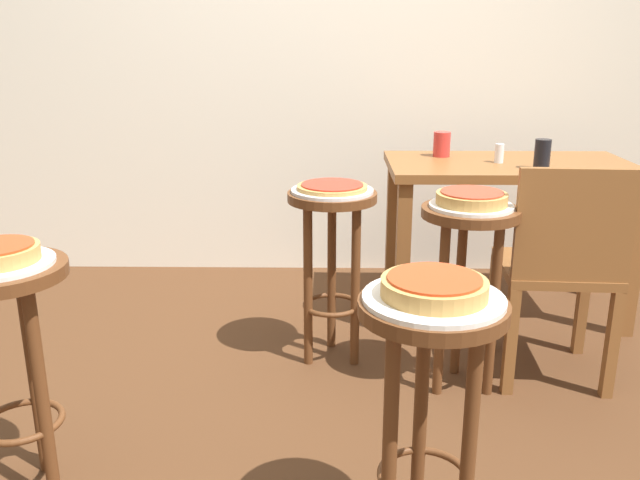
{
  "coord_description": "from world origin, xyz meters",
  "views": [
    {
      "loc": [
        0.01,
        -2.02,
        1.28
      ],
      "look_at": [
        -0.02,
        0.09,
        0.63
      ],
      "focal_mm": 37.67,
      "sensor_mm": 36.0,
      "label": 1
    }
  ],
  "objects_px": {
    "pizza_foreground": "(434,287)",
    "stool_leftside": "(467,260)",
    "pizza_leftside": "(472,198)",
    "cup_near_edge": "(542,154)",
    "condiment_shaker": "(499,153)",
    "serving_plate_rear": "(332,191)",
    "pizza_rear": "(332,187)",
    "stool_middle": "(9,333)",
    "wooden_chair": "(560,265)",
    "stool_foreground": "(429,378)",
    "stool_rear": "(332,241)",
    "serving_plate_leftside": "(471,206)",
    "serving_plate_foreground": "(434,299)",
    "dining_table": "(508,188)",
    "cup_far_edge": "(442,144)"
  },
  "relations": [
    {
      "from": "stool_rear",
      "to": "serving_plate_rear",
      "type": "height_order",
      "value": "serving_plate_rear"
    },
    {
      "from": "dining_table",
      "to": "pizza_foreground",
      "type": "bearing_deg",
      "value": -109.97
    },
    {
      "from": "stool_foreground",
      "to": "dining_table",
      "type": "height_order",
      "value": "dining_table"
    },
    {
      "from": "serving_plate_leftside",
      "to": "cup_near_edge",
      "type": "xyz_separation_m",
      "value": [
        0.41,
        0.56,
        0.09
      ]
    },
    {
      "from": "stool_middle",
      "to": "serving_plate_rear",
      "type": "height_order",
      "value": "serving_plate_rear"
    },
    {
      "from": "condiment_shaker",
      "to": "pizza_rear",
      "type": "bearing_deg",
      "value": -147.58
    },
    {
      "from": "pizza_leftside",
      "to": "serving_plate_leftside",
      "type": "bearing_deg",
      "value": 90.0
    },
    {
      "from": "pizza_rear",
      "to": "condiment_shaker",
      "type": "distance_m",
      "value": 0.89
    },
    {
      "from": "cup_near_edge",
      "to": "condiment_shaker",
      "type": "bearing_deg",
      "value": 134.56
    },
    {
      "from": "stool_leftside",
      "to": "pizza_rear",
      "type": "xyz_separation_m",
      "value": [
        -0.49,
        0.23,
        0.22
      ]
    },
    {
      "from": "cup_far_edge",
      "to": "stool_foreground",
      "type": "bearing_deg",
      "value": -99.44
    },
    {
      "from": "wooden_chair",
      "to": "pizza_leftside",
      "type": "bearing_deg",
      "value": -171.19
    },
    {
      "from": "serving_plate_foreground",
      "to": "stool_leftside",
      "type": "distance_m",
      "value": 0.92
    },
    {
      "from": "pizza_foreground",
      "to": "cup_far_edge",
      "type": "bearing_deg",
      "value": 80.56
    },
    {
      "from": "pizza_foreground",
      "to": "condiment_shaker",
      "type": "height_order",
      "value": "condiment_shaker"
    },
    {
      "from": "serving_plate_foreground",
      "to": "stool_leftside",
      "type": "xyz_separation_m",
      "value": [
        0.26,
        0.86,
        -0.2
      ]
    },
    {
      "from": "serving_plate_rear",
      "to": "pizza_foreground",
      "type": "bearing_deg",
      "value": -78.24
    },
    {
      "from": "serving_plate_foreground",
      "to": "pizza_foreground",
      "type": "height_order",
      "value": "pizza_foreground"
    },
    {
      "from": "condiment_shaker",
      "to": "wooden_chair",
      "type": "relative_size",
      "value": 0.1
    },
    {
      "from": "pizza_leftside",
      "to": "cup_near_edge",
      "type": "height_order",
      "value": "cup_near_edge"
    },
    {
      "from": "stool_middle",
      "to": "stool_rear",
      "type": "xyz_separation_m",
      "value": [
        0.88,
        0.87,
        0.0
      ]
    },
    {
      "from": "stool_leftside",
      "to": "pizza_leftside",
      "type": "bearing_deg",
      "value": 0.0
    },
    {
      "from": "serving_plate_foreground",
      "to": "dining_table",
      "type": "distance_m",
      "value": 1.69
    },
    {
      "from": "serving_plate_leftside",
      "to": "pizza_rear",
      "type": "relative_size",
      "value": 1.08
    },
    {
      "from": "cup_near_edge",
      "to": "stool_leftside",
      "type": "bearing_deg",
      "value": -126.11
    },
    {
      "from": "pizza_rear",
      "to": "stool_foreground",
      "type": "bearing_deg",
      "value": -78.24
    },
    {
      "from": "dining_table",
      "to": "wooden_chair",
      "type": "bearing_deg",
      "value": -87.14
    },
    {
      "from": "stool_leftside",
      "to": "serving_plate_leftside",
      "type": "bearing_deg",
      "value": 26.57
    },
    {
      "from": "pizza_leftside",
      "to": "serving_plate_rear",
      "type": "distance_m",
      "value": 0.54
    },
    {
      "from": "stool_middle",
      "to": "pizza_foreground",
      "type": "bearing_deg",
      "value": -11.64
    },
    {
      "from": "serving_plate_foreground",
      "to": "condiment_shaker",
      "type": "height_order",
      "value": "condiment_shaker"
    },
    {
      "from": "pizza_rear",
      "to": "serving_plate_foreground",
      "type": "bearing_deg",
      "value": -78.24
    },
    {
      "from": "stool_foreground",
      "to": "wooden_chair",
      "type": "distance_m",
      "value": 1.1
    },
    {
      "from": "pizza_rear",
      "to": "wooden_chair",
      "type": "xyz_separation_m",
      "value": [
        0.84,
        -0.18,
        -0.25
      ]
    },
    {
      "from": "stool_middle",
      "to": "cup_near_edge",
      "type": "xyz_separation_m",
      "value": [
        1.77,
        1.19,
        0.29
      ]
    },
    {
      "from": "cup_far_edge",
      "to": "stool_leftside",
      "type": "bearing_deg",
      "value": -91.94
    },
    {
      "from": "pizza_foreground",
      "to": "serving_plate_leftside",
      "type": "height_order",
      "value": "pizza_foreground"
    },
    {
      "from": "serving_plate_rear",
      "to": "cup_far_edge",
      "type": "bearing_deg",
      "value": 50.87
    },
    {
      "from": "stool_leftside",
      "to": "condiment_shaker",
      "type": "relative_size",
      "value": 8.24
    },
    {
      "from": "serving_plate_foreground",
      "to": "condiment_shaker",
      "type": "bearing_deg",
      "value": 71.68
    },
    {
      "from": "stool_foreground",
      "to": "wooden_chair",
      "type": "height_order",
      "value": "wooden_chair"
    },
    {
      "from": "stool_middle",
      "to": "cup_far_edge",
      "type": "relative_size",
      "value": 6.06
    },
    {
      "from": "cup_far_edge",
      "to": "condiment_shaker",
      "type": "height_order",
      "value": "cup_far_edge"
    },
    {
      "from": "dining_table",
      "to": "stool_leftside",
      "type": "bearing_deg",
      "value": -113.82
    },
    {
      "from": "serving_plate_foreground",
      "to": "serving_plate_leftside",
      "type": "bearing_deg",
      "value": 73.39
    },
    {
      "from": "pizza_foreground",
      "to": "stool_leftside",
      "type": "distance_m",
      "value": 0.93
    },
    {
      "from": "dining_table",
      "to": "cup_far_edge",
      "type": "height_order",
      "value": "cup_far_edge"
    },
    {
      "from": "serving_plate_leftside",
      "to": "pizza_rear",
      "type": "height_order",
      "value": "pizza_rear"
    },
    {
      "from": "stool_middle",
      "to": "serving_plate_rear",
      "type": "bearing_deg",
      "value": 44.68
    },
    {
      "from": "stool_foreground",
      "to": "pizza_rear",
      "type": "distance_m",
      "value": 1.14
    }
  ]
}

